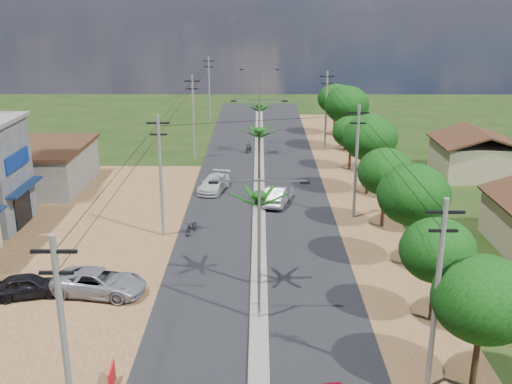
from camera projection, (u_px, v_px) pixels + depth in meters
ground at (259, 320)px, 32.44m from camera, size 160.00×160.00×0.00m
road at (259, 221)px, 46.70m from camera, size 12.00×110.00×0.04m
median at (259, 208)px, 49.53m from camera, size 1.00×90.00×0.18m
dirt_lot_west at (36, 258)px, 40.12m from camera, size 18.00×46.00×0.04m
dirt_shoulder_east at (368, 222)px, 46.66m from camera, size 5.00×90.00×0.03m
low_shed at (30, 166)px, 54.77m from camera, size 10.40×10.40×3.95m
house_east_far at (475, 152)px, 58.22m from camera, size 7.60×7.50×4.60m
tree_east_a at (483, 299)px, 25.30m from camera, size 4.40×4.40×6.37m
tree_east_b at (438, 250)px, 31.12m from camera, size 4.00×4.00×5.83m
tree_east_c at (414, 195)px, 37.55m from camera, size 4.60×4.60×6.83m
tree_east_d at (386, 172)px, 44.37m from camera, size 4.20×4.20×6.13m
tree_east_e at (370, 138)px, 51.74m from camera, size 4.80×4.80×7.14m
tree_east_f at (351, 132)px, 59.73m from camera, size 3.80×3.80×5.52m
tree_east_g at (347, 105)px, 66.91m from camera, size 5.00×5.00×7.38m
tree_east_h at (335, 99)px, 74.71m from camera, size 4.40×4.40×6.52m
palm_median_near at (259, 200)px, 34.54m from camera, size 2.00×2.00×6.15m
palm_median_mid at (259, 134)px, 49.64m from camera, size 2.00×2.00×6.55m
palm_median_far at (259, 108)px, 65.06m from camera, size 2.00×2.00×5.85m
streetlight_near at (259, 238)px, 30.96m from camera, size 5.10×0.18×8.00m
streetlight_mid at (259, 134)px, 54.74m from camera, size 5.10×0.18×8.00m
streetlight_far at (259, 93)px, 78.52m from camera, size 5.10×0.18×8.00m
utility_pole_w_a at (64, 345)px, 21.50m from camera, size 1.60×0.24×9.00m
utility_pole_w_b at (161, 174)px, 42.42m from camera, size 1.60×0.24×9.00m
utility_pole_w_c at (193, 116)px, 63.35m from camera, size 1.60×0.24×9.00m
utility_pole_w_d at (209, 88)px, 83.32m from camera, size 1.60×0.24×9.00m
utility_pole_e_a at (437, 293)px, 25.23m from camera, size 1.60×0.24×9.00m
utility_pole_e_b at (356, 160)px, 46.15m from camera, size 1.60×0.24×9.00m
utility_pole_e_c at (326, 109)px, 67.08m from camera, size 1.60×0.24×9.00m
car_silver_mid at (278, 195)px, 50.41m from camera, size 2.91×5.03×1.57m
car_white_far at (214, 184)px, 53.89m from camera, size 3.09×5.15×1.40m
car_parked_silver at (99, 283)px, 34.98m from camera, size 5.81×3.43×1.52m
car_parked_dark at (28, 286)px, 34.73m from camera, size 4.37×2.59×1.39m
moto_rider_west_a at (191, 227)px, 44.13m from camera, size 1.22×2.02×1.00m
moto_rider_west_b at (249, 148)px, 67.23m from camera, size 1.13×1.91×1.11m
roadside_sign at (112, 378)px, 26.60m from camera, size 0.17×1.29×1.07m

